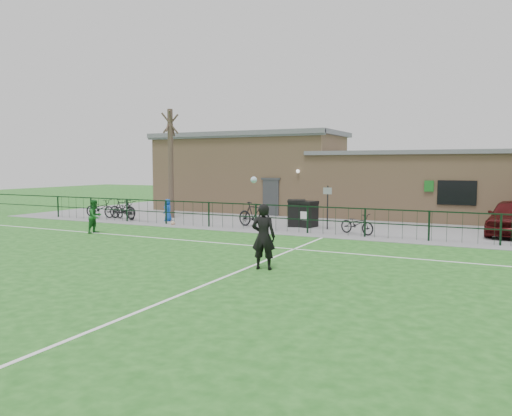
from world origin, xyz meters
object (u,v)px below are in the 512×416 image
at_px(bicycle_a, 100,208).
at_px(spectator_child, 168,210).
at_px(bicycle_d, 254,215).
at_px(outfield_player, 95,216).
at_px(wheelie_bin_left, 296,214).
at_px(wheelie_bin_right, 307,215).
at_px(bicycle_c, 126,210).
at_px(bicycle_e, 357,224).
at_px(ball_ground, 173,223).
at_px(bicycle_b, 123,209).
at_px(sign_post, 327,208).
at_px(bare_tree, 171,164).

relative_size(bicycle_a, spectator_child, 1.68).
distance_m(bicycle_d, outfield_player, 7.18).
height_order(wheelie_bin_left, wheelie_bin_right, wheelie_bin_left).
relative_size(wheelie_bin_right, bicycle_d, 0.58).
relative_size(bicycle_c, bicycle_d, 0.98).
height_order(bicycle_e, ball_ground, bicycle_e).
bearing_deg(outfield_player, bicycle_e, -68.45).
xyz_separation_m(bicycle_c, bicycle_e, (12.69, -0.07, -0.06)).
height_order(wheelie_bin_right, bicycle_b, wheelie_bin_right).
bearing_deg(ball_ground, outfield_player, -109.83).
xyz_separation_m(sign_post, spectator_child, (-8.54, -0.50, -0.42)).
relative_size(bicycle_d, spectator_child, 1.69).
distance_m(sign_post, spectator_child, 8.57).
relative_size(bare_tree, bicycle_c, 3.11).
bearing_deg(bicycle_b, bicycle_a, 92.17).
height_order(bicycle_c, spectator_child, spectator_child).
bearing_deg(bicycle_e, spectator_child, 109.82).
relative_size(bicycle_a, bicycle_c, 1.01).
height_order(bicycle_b, bicycle_d, bicycle_d).
bearing_deg(bicycle_d, wheelie_bin_right, -47.63).
height_order(bare_tree, bicycle_b, bare_tree).
relative_size(bicycle_d, ball_ground, 9.53).
bearing_deg(wheelie_bin_left, bicycle_b, 166.96).
bearing_deg(sign_post, bicycle_c, -175.58).
relative_size(bicycle_c, spectator_child, 1.66).
height_order(wheelie_bin_right, outfield_player, outfield_player).
height_order(wheelie_bin_right, ball_ground, wheelie_bin_right).
height_order(outfield_player, ball_ground, outfield_player).
bearing_deg(wheelie_bin_right, bicycle_b, -162.96).
xyz_separation_m(bicycle_a, bicycle_e, (14.63, -0.21, -0.07)).
xyz_separation_m(wheelie_bin_left, bicycle_e, (3.32, -1.38, -0.15)).
bearing_deg(bare_tree, outfield_player, -83.97).
height_order(sign_post, outfield_player, sign_post).
height_order(wheelie_bin_left, ball_ground, wheelie_bin_left).
distance_m(wheelie_bin_right, bicycle_b, 10.36).
bearing_deg(bare_tree, ball_ground, -52.71).
height_order(sign_post, bicycle_a, sign_post).
distance_m(bicycle_b, ball_ground, 4.27).
bearing_deg(sign_post, bare_tree, 174.08).
height_order(sign_post, bicycle_b, sign_post).
xyz_separation_m(bicycle_e, ball_ground, (-8.95, -0.80, -0.36)).
relative_size(spectator_child, ball_ground, 5.63).
distance_m(bare_tree, bicycle_a, 4.70).
bearing_deg(outfield_player, bicycle_d, -50.36).
bearing_deg(sign_post, wheelie_bin_left, 164.96).
xyz_separation_m(wheelie_bin_left, bicycle_a, (-11.31, -1.18, -0.08)).
distance_m(bare_tree, bicycle_d, 6.69).
xyz_separation_m(bare_tree, outfield_player, (0.69, -6.50, -2.27)).
xyz_separation_m(bare_tree, bicycle_a, (-3.62, -1.69, -2.47)).
relative_size(wheelie_bin_right, bicycle_e, 0.68).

